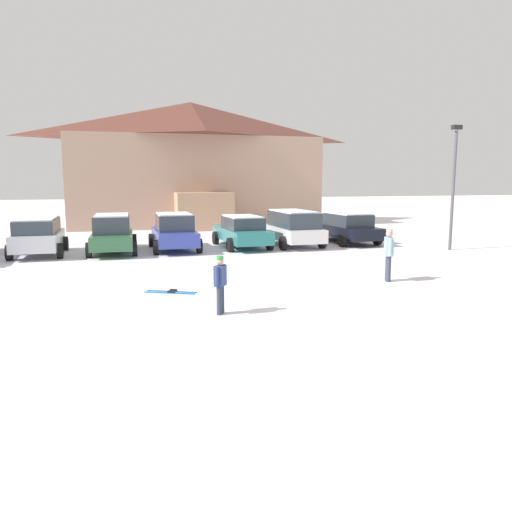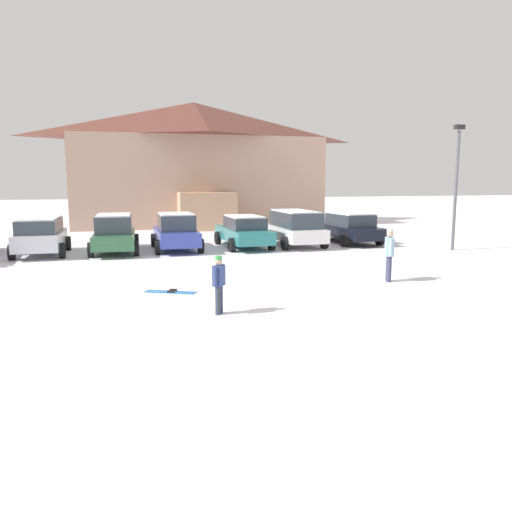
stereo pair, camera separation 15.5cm
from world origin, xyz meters
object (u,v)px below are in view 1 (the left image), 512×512
(parked_black_sedan, at_px, (346,227))
(skier_adult_in_blue_parka, at_px, (389,252))
(parked_teal_hatchback, at_px, (242,231))
(pair_of_skis, at_px, (171,292))
(parked_white_suv, at_px, (293,227))
(lamp_post, at_px, (454,181))
(ski_lodge, at_px, (191,163))
(parked_silver_wagon, at_px, (38,235))
(skier_teen_in_navy_coat, at_px, (220,281))
(parked_blue_hatchback, at_px, (174,232))
(parked_green_coupe, at_px, (113,233))

(parked_black_sedan, bearing_deg, skier_adult_in_blue_parka, -108.41)
(parked_teal_hatchback, height_order, pair_of_skis, parked_teal_hatchback)
(pair_of_skis, bearing_deg, parked_white_suv, 51.67)
(parked_teal_hatchback, bearing_deg, parked_white_suv, -3.96)
(parked_teal_hatchback, distance_m, lamp_post, 9.93)
(parked_teal_hatchback, distance_m, parked_white_suv, 2.53)
(parked_teal_hatchback, relative_size, pair_of_skis, 3.17)
(ski_lodge, relative_size, parked_teal_hatchback, 3.77)
(parked_silver_wagon, xyz_separation_m, lamp_post, (17.96, -3.37, 2.28))
(ski_lodge, height_order, parked_white_suv, ski_lodge)
(skier_adult_in_blue_parka, xyz_separation_m, skier_teen_in_navy_coat, (-5.92, -2.40, -0.15))
(ski_lodge, height_order, pair_of_skis, ski_lodge)
(parked_teal_hatchback, height_order, lamp_post, lamp_post)
(parked_silver_wagon, xyz_separation_m, parked_blue_hatchback, (5.74, 0.01, -0.02))
(parked_green_coupe, height_order, lamp_post, lamp_post)
(ski_lodge, relative_size, skier_adult_in_blue_parka, 10.55)
(parked_silver_wagon, height_order, parked_teal_hatchback, parked_silver_wagon)
(ski_lodge, xyz_separation_m, pair_of_skis, (-4.15, -23.01, -4.40))
(parked_white_suv, height_order, parked_black_sedan, parked_white_suv)
(parked_blue_hatchback, height_order, parked_teal_hatchback, parked_blue_hatchback)
(parked_white_suv, distance_m, lamp_post, 7.60)
(parked_teal_hatchback, xyz_separation_m, parked_white_suv, (2.52, -0.17, 0.14))
(parked_white_suv, relative_size, skier_adult_in_blue_parka, 2.60)
(parked_blue_hatchback, distance_m, parked_white_suv, 5.73)
(parked_white_suv, relative_size, parked_black_sedan, 0.89)
(skier_adult_in_blue_parka, relative_size, skier_teen_in_navy_coat, 1.19)
(lamp_post, bearing_deg, pair_of_skis, -157.94)
(pair_of_skis, bearing_deg, parked_blue_hatchback, 82.64)
(ski_lodge, bearing_deg, skier_teen_in_navy_coat, -97.26)
(ski_lodge, relative_size, parked_white_suv, 4.05)
(skier_teen_in_navy_coat, bearing_deg, parked_silver_wagon, 115.69)
(skier_adult_in_blue_parka, bearing_deg, skier_teen_in_navy_coat, -157.90)
(parked_green_coupe, bearing_deg, skier_teen_in_navy_coat, -77.87)
(parked_white_suv, bearing_deg, parked_teal_hatchback, 176.04)
(parked_green_coupe, xyz_separation_m, pair_of_skis, (1.57, -8.78, -0.83))
(parked_silver_wagon, height_order, pair_of_skis, parked_silver_wagon)
(parked_green_coupe, relative_size, parked_white_suv, 1.10)
(skier_teen_in_navy_coat, relative_size, lamp_post, 0.25)
(ski_lodge, distance_m, parked_black_sedan, 15.45)
(parked_blue_hatchback, height_order, parked_white_suv, parked_white_suv)
(parked_silver_wagon, bearing_deg, skier_adult_in_blue_parka, -38.30)
(parked_green_coupe, distance_m, skier_adult_in_blue_parka, 12.30)
(ski_lodge, xyz_separation_m, parked_black_sedan, (5.78, -13.86, -3.64))
(parked_green_coupe, distance_m, parked_black_sedan, 11.50)
(parked_silver_wagon, relative_size, parked_blue_hatchback, 0.93)
(skier_adult_in_blue_parka, bearing_deg, pair_of_skis, 178.04)
(parked_black_sedan, distance_m, lamp_post, 5.59)
(parked_blue_hatchback, xyz_separation_m, skier_adult_in_blue_parka, (5.67, -9.02, 0.09))
(parked_black_sedan, bearing_deg, parked_teal_hatchback, -176.97)
(skier_adult_in_blue_parka, distance_m, pair_of_skis, 6.87)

